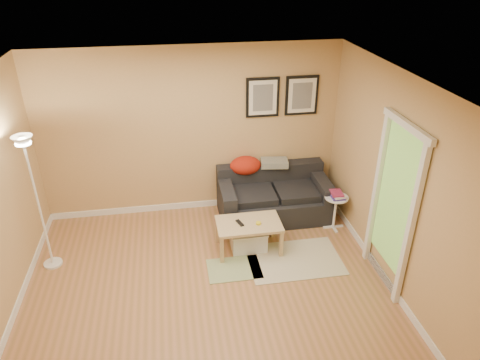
{
  "coord_description": "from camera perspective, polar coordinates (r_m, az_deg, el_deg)",
  "views": [
    {
      "loc": [
        -0.31,
        -4.23,
        3.79
      ],
      "look_at": [
        0.55,
        0.85,
        1.05
      ],
      "focal_mm": 33.08,
      "sensor_mm": 36.0,
      "label": 1
    }
  ],
  "objects": [
    {
      "name": "floor",
      "position": [
        5.68,
        -4.16,
        -13.88
      ],
      "size": [
        4.5,
        4.5,
        0.0
      ],
      "primitive_type": "plane",
      "color": "#AD724A",
      "rests_on": "ground"
    },
    {
      "name": "baseboard_back",
      "position": [
        7.26,
        -5.8,
        -3.15
      ],
      "size": [
        4.5,
        0.02,
        0.1
      ],
      "primitive_type": "cube",
      "color": "white",
      "rests_on": "ground"
    },
    {
      "name": "coffee_table",
      "position": [
        6.18,
        1.12,
        -7.24
      ],
      "size": [
        0.95,
        0.67,
        0.44
      ],
      "primitive_type": null,
      "rotation": [
        0.0,
        0.0,
        0.15
      ],
      "color": "tan",
      "rests_on": "ground"
    },
    {
      "name": "red_throw",
      "position": [
        6.86,
        0.71,
        1.89
      ],
      "size": [
        0.48,
        0.36,
        0.28
      ],
      "primitive_type": null,
      "color": "red",
      "rests_on": "sofa"
    },
    {
      "name": "wall_back",
      "position": [
        6.71,
        -6.31,
        6.07
      ],
      "size": [
        4.5,
        0.0,
        4.5
      ],
      "primitive_type": "plane",
      "rotation": [
        1.57,
        0.0,
        0.0
      ],
      "color": "tan",
      "rests_on": "ground"
    },
    {
      "name": "sofa",
      "position": [
        6.86,
        4.46,
        -1.92
      ],
      "size": [
        1.7,
        0.9,
        0.75
      ],
      "primitive_type": null,
      "color": "black",
      "rests_on": "ground"
    },
    {
      "name": "framed_print_left",
      "position": [
        6.66,
        2.93,
        10.59
      ],
      "size": [
        0.5,
        0.04,
        0.6
      ],
      "primitive_type": null,
      "color": "black",
      "rests_on": "wall_back"
    },
    {
      "name": "area_rug",
      "position": [
        6.16,
        7.02,
        -10.15
      ],
      "size": [
        1.25,
        0.85,
        0.01
      ],
      "primitive_type": "cube",
      "color": "beige",
      "rests_on": "ground"
    },
    {
      "name": "wall_front",
      "position": [
        3.35,
        -1.22,
        -19.89
      ],
      "size": [
        4.5,
        0.0,
        4.5
      ],
      "primitive_type": "plane",
      "rotation": [
        -1.57,
        0.0,
        0.0
      ],
      "color": "tan",
      "rests_on": "ground"
    },
    {
      "name": "remote_control",
      "position": [
        6.04,
        -0.03,
        -5.56
      ],
      "size": [
        0.1,
        0.17,
        0.02
      ],
      "primitive_type": "cube",
      "rotation": [
        0.0,
        0.0,
        0.33
      ],
      "color": "black",
      "rests_on": "coffee_table"
    },
    {
      "name": "framed_print_right",
      "position": [
        6.81,
        7.96,
        10.76
      ],
      "size": [
        0.5,
        0.04,
        0.6
      ],
      "primitive_type": null,
      "color": "black",
      "rests_on": "wall_back"
    },
    {
      "name": "floor_lamp",
      "position": [
        6.08,
        -24.46,
        -3.35
      ],
      "size": [
        0.24,
        0.24,
        1.86
      ],
      "primitive_type": null,
      "color": "white",
      "rests_on": "ground"
    },
    {
      "name": "book_stack",
      "position": [
        6.6,
        12.42,
        -1.84
      ],
      "size": [
        0.19,
        0.25,
        0.08
      ],
      "primitive_type": null,
      "rotation": [
        0.0,
        0.0,
        -0.01
      ],
      "color": "#3B2B83",
      "rests_on": "side_table"
    },
    {
      "name": "tape_roll",
      "position": [
        6.03,
        2.39,
        -5.59
      ],
      "size": [
        0.07,
        0.07,
        0.03
      ],
      "primitive_type": "cylinder",
      "color": "yellow",
      "rests_on": "coffee_table"
    },
    {
      "name": "baseboard_left",
      "position": [
        5.96,
        -26.87,
        -14.52
      ],
      "size": [
        0.02,
        4.0,
        0.1
      ],
      "primitive_type": "cube",
      "color": "white",
      "rests_on": "ground"
    },
    {
      "name": "green_runner",
      "position": [
        5.96,
        -0.76,
        -11.39
      ],
      "size": [
        0.7,
        0.5,
        0.01
      ],
      "primitive_type": "cube",
      "color": "#668C4C",
      "rests_on": "ground"
    },
    {
      "name": "storage_bin",
      "position": [
        6.24,
        1.09,
        -7.63
      ],
      "size": [
        0.5,
        0.36,
        0.31
      ],
      "primitive_type": null,
      "color": "white",
      "rests_on": "ground"
    },
    {
      "name": "wall_right",
      "position": [
        5.53,
        19.19,
        -0.41
      ],
      "size": [
        0.0,
        4.0,
        4.0
      ],
      "primitive_type": "plane",
      "rotation": [
        1.57,
        0.0,
        -1.57
      ],
      "color": "tan",
      "rests_on": "ground"
    },
    {
      "name": "plaid_throw",
      "position": [
        6.94,
        4.44,
        2.22
      ],
      "size": [
        0.45,
        0.32,
        0.1
      ],
      "primitive_type": null,
      "rotation": [
        0.0,
        0.0,
        -0.14
      ],
      "color": "tan",
      "rests_on": "sofa"
    },
    {
      "name": "side_table",
      "position": [
        6.76,
        12.13,
        -4.1
      ],
      "size": [
        0.35,
        0.35,
        0.54
      ],
      "primitive_type": null,
      "color": "white",
      "rests_on": "ground"
    },
    {
      "name": "doorway",
      "position": [
        5.53,
        18.98,
        -3.69
      ],
      "size": [
        0.12,
        1.01,
        2.13
      ],
      "primitive_type": null,
      "color": "white",
      "rests_on": "ground"
    },
    {
      "name": "baseboard_right",
      "position": [
        6.19,
        17.29,
        -10.65
      ],
      "size": [
        0.02,
        4.0,
        0.1
      ],
      "primitive_type": "cube",
      "color": "white",
      "rests_on": "ground"
    },
    {
      "name": "ceiling",
      "position": [
        4.4,
        -5.34,
        12.23
      ],
      "size": [
        4.5,
        4.5,
        0.0
      ],
      "primitive_type": "plane",
      "rotation": [
        3.14,
        0.0,
        0.0
      ],
      "color": "white",
      "rests_on": "wall_back"
    }
  ]
}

